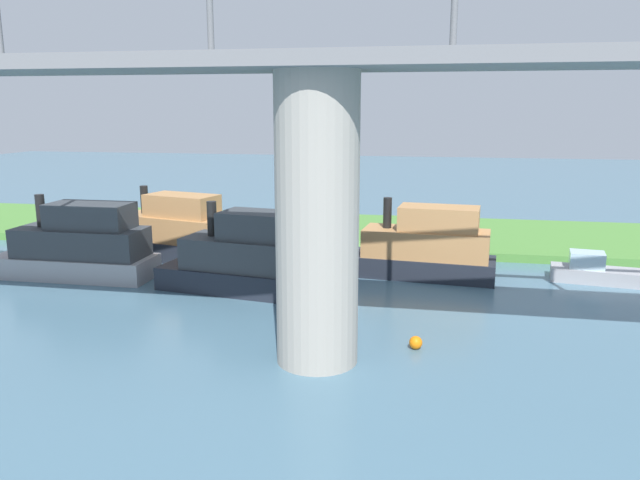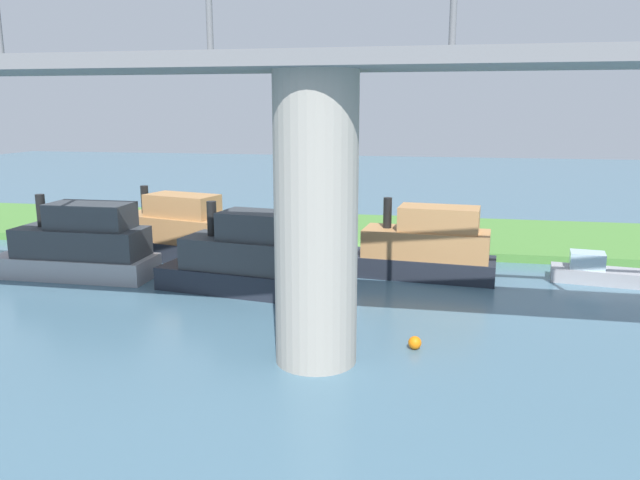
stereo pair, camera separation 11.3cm
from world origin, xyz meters
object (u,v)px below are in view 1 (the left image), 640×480
at_px(skiff_small, 172,232).
at_px(pontoon_yellow, 250,259).
at_px(person_on_bank, 305,230).
at_px(mooring_post, 351,235).
at_px(marker_buoy, 416,343).
at_px(riverboat_paddlewheel, 596,271).
at_px(motorboat_white, 78,247).
at_px(motorboat_red, 422,248).
at_px(bridge_pylon, 317,222).

xyz_separation_m(skiff_small, pontoon_yellow, (-6.62, 5.75, 0.04)).
relative_size(person_on_bank, mooring_post, 1.44).
distance_m(skiff_small, marker_buoy, 19.02).
relative_size(riverboat_paddlewheel, marker_buoy, 9.78).
bearing_deg(skiff_small, motorboat_white, 57.26).
bearing_deg(motorboat_white, mooring_post, -146.35).
relative_size(motorboat_red, motorboat_white, 0.98).
height_order(skiff_small, motorboat_red, skiff_small).
height_order(motorboat_red, riverboat_paddlewheel, motorboat_red).
xyz_separation_m(bridge_pylon, motorboat_white, (14.60, -8.55, -3.42)).
height_order(person_on_bank, motorboat_red, motorboat_red).
height_order(motorboat_white, pontoon_yellow, motorboat_white).
distance_m(motorboat_red, pontoon_yellow, 9.33).
bearing_deg(person_on_bank, riverboat_paddlewheel, 164.02).
bearing_deg(motorboat_white, pontoon_yellow, 174.97).
height_order(mooring_post, marker_buoy, mooring_post).
distance_m(riverboat_paddlewheel, marker_buoy, 14.07).
bearing_deg(marker_buoy, motorboat_red, -89.79).
distance_m(bridge_pylon, pontoon_yellow, 9.71).
bearing_deg(bridge_pylon, person_on_bank, -76.62).
bearing_deg(person_on_bank, marker_buoy, 115.84).
distance_m(bridge_pylon, riverboat_paddlewheel, 18.19).
height_order(person_on_bank, riverboat_paddlewheel, person_on_bank).
bearing_deg(mooring_post, motorboat_red, 130.09).
height_order(pontoon_yellow, marker_buoy, pontoon_yellow).
distance_m(bridge_pylon, motorboat_red, 13.01).
xyz_separation_m(riverboat_paddlewheel, marker_buoy, (8.88, 10.90, -0.31)).
distance_m(mooring_post, motorboat_red, 7.13).
bearing_deg(motorboat_red, motorboat_white, 11.02).
relative_size(mooring_post, motorboat_white, 0.11).
height_order(skiff_small, pontoon_yellow, pontoon_yellow).
height_order(person_on_bank, mooring_post, person_on_bank).
relative_size(bridge_pylon, motorboat_red, 1.20).
bearing_deg(motorboat_red, person_on_bank, -34.93).
bearing_deg(riverboat_paddlewheel, marker_buoy, 50.83).
bearing_deg(mooring_post, skiff_small, 21.51).
bearing_deg(motorboat_red, pontoon_yellow, 27.89).
xyz_separation_m(person_on_bank, motorboat_white, (10.48, 8.76, 0.43)).
relative_size(mooring_post, marker_buoy, 1.93).
distance_m(mooring_post, skiff_small, 11.07).
distance_m(bridge_pylon, person_on_bank, 18.21).
xyz_separation_m(person_on_bank, skiff_small, (7.34, 3.87, 0.38)).
relative_size(bridge_pylon, person_on_bank, 7.26).
distance_m(motorboat_white, pontoon_yellow, 9.80).
bearing_deg(motorboat_red, mooring_post, -49.91).
height_order(bridge_pylon, mooring_post, bridge_pylon).
bearing_deg(marker_buoy, bridge_pylon, 26.27).
height_order(motorboat_red, motorboat_white, motorboat_white).
bearing_deg(person_on_bank, skiff_small, 27.83).
distance_m(motorboat_white, marker_buoy, 19.35).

